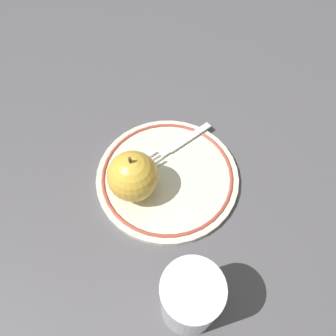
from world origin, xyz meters
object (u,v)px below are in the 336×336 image
(plate, at_px, (168,176))
(drinking_glass, at_px, (190,298))
(apple_red_whole, at_px, (133,176))
(fork, at_px, (175,147))

(plate, xyz_separation_m, drinking_glass, (0.08, -0.19, 0.05))
(drinking_glass, bearing_deg, apple_red_whole, 130.17)
(plate, height_order, fork, fork)
(fork, bearing_deg, plate, 38.84)
(plate, height_order, drinking_glass, drinking_glass)
(fork, bearing_deg, apple_red_whole, 12.78)
(fork, bearing_deg, drinking_glass, 54.59)
(apple_red_whole, xyz_separation_m, fork, (0.04, 0.10, -0.04))
(apple_red_whole, bearing_deg, drinking_glass, -49.83)
(fork, xyz_separation_m, drinking_glass, (0.08, -0.25, 0.04))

